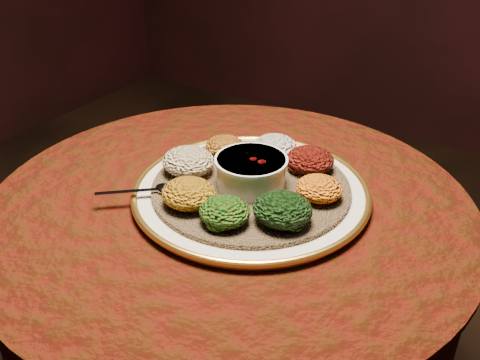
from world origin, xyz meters
The scene contains 13 objects.
table centered at (0.00, 0.00, 0.55)m, with size 0.96×0.96×0.73m.
platter centered at (0.03, 0.03, 0.75)m, with size 0.50×0.50×0.02m.
injera centered at (0.03, 0.03, 0.76)m, with size 0.39×0.39×0.01m, color olive.
stew_bowl centered at (0.03, 0.03, 0.80)m, with size 0.14×0.14×0.06m.
spoon centered at (-0.10, -0.08, 0.77)m, with size 0.13×0.11×0.01m.
portion_ayib centered at (0.01, 0.16, 0.78)m, with size 0.09×0.09×0.04m, color beige.
portion_kitfo centered at (0.10, 0.14, 0.79)m, with size 0.10×0.09×0.05m, color black.
portion_tikil centered at (0.16, 0.06, 0.78)m, with size 0.09×0.08×0.04m, color #B8670F.
portion_gomen centered at (0.14, -0.05, 0.79)m, with size 0.11×0.10×0.05m, color black.
portion_mixveg centered at (0.06, -0.10, 0.78)m, with size 0.09×0.09×0.04m, color #A9410A.
portion_kik centered at (-0.03, -0.09, 0.79)m, with size 0.10×0.10×0.05m, color #9A5D0D.
portion_timatim centered at (-0.10, 0.00, 0.79)m, with size 0.11×0.10×0.05m, color maroon.
portion_shiro centered at (-0.08, 0.11, 0.78)m, with size 0.09×0.08×0.04m, color #895310.
Camera 1 is at (0.49, -0.74, 1.31)m, focal length 40.00 mm.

